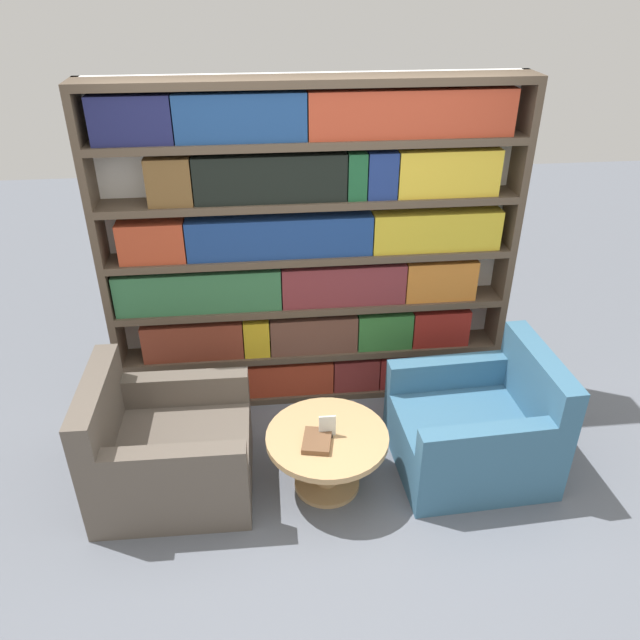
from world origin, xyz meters
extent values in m
plane|color=slate|center=(0.00, 0.00, 0.00)|extent=(14.00, 14.00, 0.00)
cube|color=silver|center=(0.00, 1.40, 1.15)|extent=(2.81, 0.05, 2.31)
cube|color=brown|center=(-1.38, 1.28, 1.15)|extent=(0.05, 0.30, 2.31)
cube|color=brown|center=(1.38, 1.28, 1.15)|extent=(0.05, 0.30, 2.31)
cube|color=brown|center=(0.00, 1.28, 0.03)|extent=(2.71, 0.30, 0.05)
cube|color=brown|center=(0.00, 1.28, 0.38)|extent=(2.71, 0.30, 0.05)
cube|color=brown|center=(0.00, 1.28, 0.77)|extent=(2.71, 0.30, 0.05)
cube|color=brown|center=(0.00, 1.28, 1.15)|extent=(2.71, 0.30, 0.05)
cube|color=brown|center=(0.00, 1.28, 1.54)|extent=(2.71, 0.30, 0.05)
cube|color=brown|center=(0.00, 1.28, 1.92)|extent=(2.71, 0.30, 0.05)
cube|color=brown|center=(0.00, 1.28, 2.28)|extent=(2.71, 0.30, 0.05)
cube|color=maroon|center=(-1.03, 1.25, 0.18)|extent=(0.30, 0.20, 0.27)
cube|color=#AD3921|center=(-0.36, 1.25, 0.18)|extent=(1.02, 0.20, 0.27)
cube|color=maroon|center=(0.33, 1.25, 0.18)|extent=(0.34, 0.20, 0.27)
cube|color=maroon|center=(0.87, 1.25, 0.18)|extent=(0.72, 0.20, 0.27)
cube|color=brown|center=(-0.86, 1.25, 0.55)|extent=(0.71, 0.20, 0.28)
cube|color=gold|center=(-0.40, 1.25, 0.55)|extent=(0.18, 0.20, 0.28)
cube|color=brown|center=(0.01, 1.25, 0.55)|extent=(0.63, 0.20, 0.28)
cube|color=#347936|center=(0.53, 1.25, 0.55)|extent=(0.40, 0.20, 0.28)
cube|color=maroon|center=(0.95, 1.25, 0.55)|extent=(0.42, 0.20, 0.28)
cube|color=#326D42|center=(-0.78, 1.25, 0.94)|extent=(1.12, 0.20, 0.29)
cube|color=maroon|center=(0.22, 1.25, 0.94)|extent=(0.86, 0.20, 0.29)
cube|color=orange|center=(0.91, 1.25, 0.94)|extent=(0.50, 0.20, 0.29)
cube|color=#B54125|center=(-1.04, 1.25, 1.31)|extent=(0.43, 0.20, 0.27)
cube|color=navy|center=(-0.21, 1.25, 1.31)|extent=(1.23, 0.20, 0.27)
cube|color=gold|center=(0.85, 1.25, 1.31)|extent=(0.87, 0.20, 0.27)
cube|color=brown|center=(-0.88, 1.25, 1.71)|extent=(0.28, 0.20, 0.30)
cube|color=black|center=(-0.26, 1.25, 1.71)|extent=(0.96, 0.20, 0.30)
cube|color=#1C5630|center=(0.29, 1.25, 1.71)|extent=(0.12, 0.20, 0.30)
cube|color=navy|center=(0.45, 1.25, 1.71)|extent=(0.19, 0.20, 0.30)
cube|color=gold|center=(0.89, 1.25, 1.71)|extent=(0.66, 0.20, 0.30)
cube|color=#1D204F|center=(-1.06, 1.25, 2.09)|extent=(0.48, 0.20, 0.28)
cube|color=navy|center=(-0.42, 1.25, 2.09)|extent=(0.79, 0.20, 0.28)
cube|color=#B63F26|center=(0.62, 1.25, 2.09)|extent=(1.28, 0.20, 0.28)
cube|color=brown|center=(-0.94, 0.37, 0.19)|extent=(0.95, 0.85, 0.39)
cube|color=brown|center=(-1.34, 0.37, 0.61)|extent=(0.15, 0.83, 0.43)
cube|color=brown|center=(-0.88, 0.01, 0.49)|extent=(0.80, 0.13, 0.21)
cube|color=brown|center=(-0.87, 0.72, 0.49)|extent=(0.80, 0.13, 0.21)
cube|color=#386684|center=(0.94, 0.37, 0.19)|extent=(0.97, 0.88, 0.39)
cube|color=#386684|center=(1.34, 0.39, 0.61)|extent=(0.18, 0.84, 0.43)
cube|color=#386684|center=(0.86, 0.72, 0.49)|extent=(0.80, 0.16, 0.21)
cube|color=#386684|center=(0.89, 0.01, 0.49)|extent=(0.80, 0.16, 0.21)
cylinder|color=tan|center=(0.00, 0.27, 0.19)|extent=(0.13, 0.13, 0.37)
cylinder|color=tan|center=(0.00, 0.27, 0.01)|extent=(0.41, 0.41, 0.03)
cylinder|color=tan|center=(0.00, 0.27, 0.39)|extent=(0.75, 0.75, 0.04)
cube|color=black|center=(0.00, 0.27, 0.42)|extent=(0.06, 0.06, 0.01)
cube|color=silver|center=(0.00, 0.27, 0.48)|extent=(0.10, 0.01, 0.14)
cube|color=brown|center=(-0.07, 0.20, 0.43)|extent=(0.21, 0.25, 0.03)
camera|label=1|loc=(-0.35, -2.62, 2.91)|focal=35.00mm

